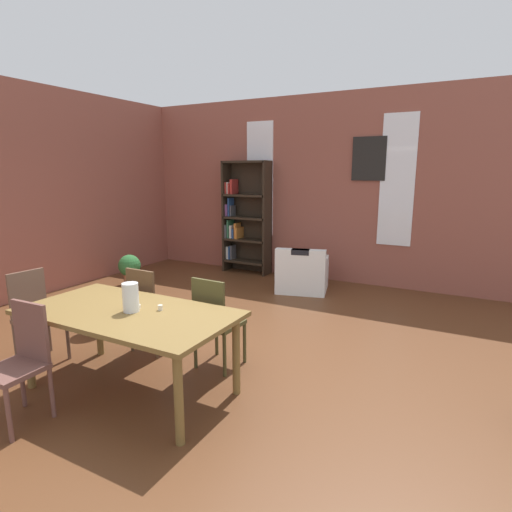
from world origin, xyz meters
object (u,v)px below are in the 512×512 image
object	(u,v)px
dining_table	(128,319)
armchair_white	(302,274)
dining_chair_far_left	(149,307)
vase_on_table	(131,297)
dining_chair_far_right	(215,320)
dining_chair_head_left	(35,313)
potted_plant_corner	(96,309)
potted_plant_window	(130,268)
bookshelf_tall	(244,218)
dining_chair_near_left	(21,359)

from	to	relation	value
dining_table	armchair_white	bearing A→B (deg)	87.70
dining_table	dining_chair_far_left	bearing A→B (deg)	120.88
vase_on_table	dining_chair_far_right	world-z (taller)	vase_on_table
dining_chair_far_left	dining_chair_head_left	size ratio (longest dim) A/B	1.00
dining_chair_far_right	armchair_white	bearing A→B (deg)	95.32
dining_chair_far_left	vase_on_table	bearing A→B (deg)	-56.65
dining_chair_head_left	potted_plant_corner	distance (m)	0.85
potted_plant_window	bookshelf_tall	bearing A→B (deg)	54.87
dining_table	bookshelf_tall	xyz separation A→B (m)	(-1.36, 4.44, 0.39)
armchair_white	potted_plant_window	world-z (taller)	armchair_white
dining_table	armchair_white	xyz separation A→B (m)	(0.15, 3.74, -0.41)
dining_table	vase_on_table	bearing A→B (deg)	0.00
dining_chair_near_left	armchair_white	world-z (taller)	dining_chair_near_left
bookshelf_tall	armchair_white	bearing A→B (deg)	-24.80
vase_on_table	bookshelf_tall	xyz separation A→B (m)	(-1.40, 4.44, 0.19)
dining_table	potted_plant_corner	xyz separation A→B (m)	(-1.40, 0.82, -0.38)
bookshelf_tall	armchair_white	size ratio (longest dim) A/B	2.21
dining_chair_far_right	bookshelf_tall	bearing A→B (deg)	115.75
dining_chair_head_left	armchair_white	distance (m)	4.03
dining_chair_near_left	dining_chair_head_left	bearing A→B (deg)	140.73
dining_chair_far_right	potted_plant_window	world-z (taller)	dining_chair_far_right
vase_on_table	dining_chair_far_left	distance (m)	0.95
dining_table	vase_on_table	xyz separation A→B (m)	(0.04, 0.00, 0.21)
dining_chair_head_left	potted_plant_window	bearing A→B (deg)	116.25
bookshelf_tall	potted_plant_corner	xyz separation A→B (m)	(-0.04, -3.62, -0.77)
dining_chair_far_right	potted_plant_corner	distance (m)	1.84
potted_plant_window	dining_chair_far_right	bearing A→B (deg)	-31.84
potted_plant_corner	bookshelf_tall	bearing A→B (deg)	89.39
vase_on_table	potted_plant_corner	size ratio (longest dim) A/B	0.49
armchair_white	potted_plant_corner	size ratio (longest dim) A/B	1.86
potted_plant_corner	potted_plant_window	world-z (taller)	potted_plant_window
dining_chair_far_right	vase_on_table	bearing A→B (deg)	-117.95
potted_plant_window	potted_plant_corner	bearing A→B (deg)	-55.67
dining_table	bookshelf_tall	bearing A→B (deg)	107.02
bookshelf_tall	dining_chair_far_right	bearing A→B (deg)	-64.25
dining_table	dining_chair_far_left	distance (m)	0.87
dining_chair_far_left	armchair_white	xyz separation A→B (m)	(0.59, 3.01, -0.23)
dining_chair_near_left	vase_on_table	bearing A→B (deg)	56.59
dining_table	vase_on_table	distance (m)	0.21
bookshelf_tall	dining_chair_near_left	bearing A→B (deg)	-79.88
dining_chair_far_left	dining_chair_head_left	distance (m)	1.16
dining_chair_head_left	dining_chair_near_left	world-z (taller)	same
dining_chair_far_left	potted_plant_corner	xyz separation A→B (m)	(-0.96, 0.10, -0.21)
dining_chair_head_left	dining_chair_near_left	distance (m)	1.16
dining_chair_far_left	armchair_white	world-z (taller)	dining_chair_far_left
dining_chair_far_left	armchair_white	distance (m)	3.08
bookshelf_tall	potted_plant_window	bearing A→B (deg)	-125.13
vase_on_table	armchair_white	size ratio (longest dim) A/B	0.26
armchair_white	vase_on_table	bearing A→B (deg)	-91.63
vase_on_table	dining_table	bearing A→B (deg)	180.00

